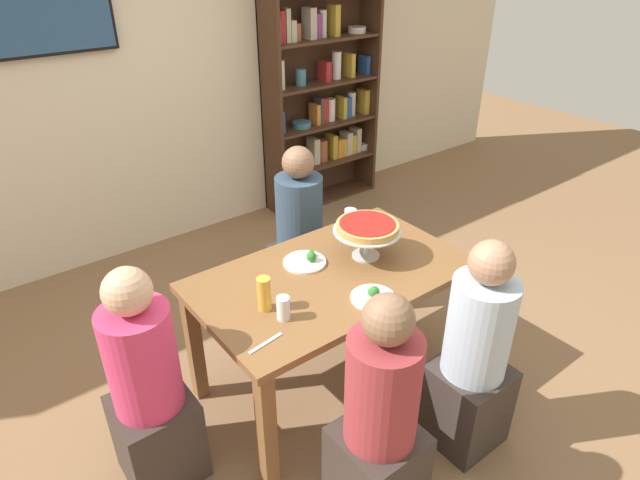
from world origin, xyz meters
TOP-DOWN VIEW (x-y plane):
  - ground_plane at (0.00, 0.00)m, footprint 12.00×12.00m
  - rear_partition at (0.00, 2.20)m, footprint 8.00×0.12m
  - dining_table at (0.00, 0.00)m, footprint 1.41×0.83m
  - bookshelf at (1.46, 2.01)m, footprint 1.12×0.30m
  - television at (-0.63, 2.11)m, footprint 0.85×0.05m
  - diner_near_left at (-0.33, -0.73)m, footprint 0.34×0.34m
  - diner_head_west at (-1.01, 0.02)m, footprint 0.34×0.34m
  - diner_far_right at (0.30, 0.71)m, footprint 0.34×0.34m
  - diner_near_right at (0.29, -0.72)m, footprint 0.34×0.34m
  - deep_dish_pizza_stand at (0.25, 0.02)m, footprint 0.36×0.36m
  - salad_plate_near_diner at (0.02, -0.30)m, footprint 0.22×0.22m
  - salad_plate_far_diner at (-0.05, 0.16)m, footprint 0.23×0.23m
  - beer_glass_amber_tall at (-0.44, -0.05)m, footprint 0.06×0.06m
  - water_glass_clear_near at (0.40, 0.33)m, footprint 0.07×0.07m
  - water_glass_clear_far at (-0.41, -0.16)m, footprint 0.06×0.06m
  - cutlery_fork_near at (-0.56, -0.26)m, footprint 0.18×0.04m
  - cutlery_knife_near at (0.56, 0.29)m, footprint 0.18×0.07m

SIDE VIEW (x-z plane):
  - ground_plane at x=0.00m, z-range 0.00..0.00m
  - diner_near_left at x=-0.33m, z-range -0.08..1.07m
  - diner_head_west at x=-1.01m, z-range -0.08..1.07m
  - diner_far_right at x=0.30m, z-range -0.08..1.07m
  - diner_near_right at x=0.29m, z-range -0.08..1.07m
  - dining_table at x=0.00m, z-range 0.27..1.01m
  - cutlery_fork_near at x=-0.56m, z-range 0.74..0.74m
  - cutlery_knife_near at x=0.56m, z-range 0.74..0.74m
  - salad_plate_far_diner at x=-0.05m, z-range 0.72..0.79m
  - salad_plate_near_diner at x=0.02m, z-range 0.72..0.79m
  - water_glass_clear_near at x=0.40m, z-range 0.74..0.85m
  - water_glass_clear_far at x=-0.41m, z-range 0.74..0.86m
  - beer_glass_amber_tall at x=-0.44m, z-range 0.74..0.91m
  - deep_dish_pizza_stand at x=0.25m, z-range 0.81..1.01m
  - bookshelf at x=1.46m, z-range 0.01..2.22m
  - rear_partition at x=0.00m, z-range 0.00..2.80m
  - television at x=-0.63m, z-range 1.57..2.09m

